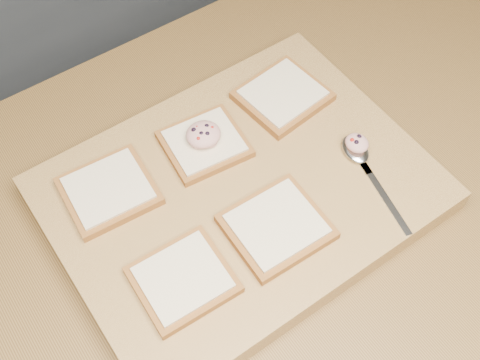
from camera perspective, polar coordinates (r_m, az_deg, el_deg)
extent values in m
cube|color=slate|center=(1.34, -0.98, -13.35)|extent=(1.90, 0.75, 0.84)
cube|color=brown|center=(0.93, -1.38, -3.85)|extent=(2.00, 0.80, 0.06)
cube|color=#AA8649|center=(0.90, 0.00, -1.29)|extent=(0.54, 0.41, 0.04)
cube|color=#915D25|center=(0.89, -12.32, -1.04)|extent=(0.13, 0.12, 0.01)
cube|color=beige|center=(0.88, -12.42, -0.73)|extent=(0.12, 0.11, 0.00)
cube|color=#915D25|center=(0.92, -3.38, 3.42)|extent=(0.13, 0.12, 0.01)
cube|color=beige|center=(0.91, -3.40, 3.74)|extent=(0.11, 0.10, 0.00)
cube|color=#915D25|center=(0.98, 4.06, 7.92)|extent=(0.14, 0.13, 0.01)
cube|color=beige|center=(0.97, 4.09, 8.28)|extent=(0.12, 0.11, 0.00)
cube|color=#915D25|center=(0.81, -5.42, -9.41)|extent=(0.13, 0.12, 0.01)
cube|color=beige|center=(0.80, -5.47, -9.16)|extent=(0.11, 0.10, 0.00)
cube|color=#915D25|center=(0.84, 3.47, -4.46)|extent=(0.13, 0.12, 0.01)
cube|color=beige|center=(0.83, 3.50, -4.16)|extent=(0.12, 0.11, 0.00)
ellipsoid|color=#D49088|center=(0.90, -3.49, 4.34)|extent=(0.05, 0.05, 0.02)
sphere|color=black|center=(0.90, -3.17, 5.10)|extent=(0.01, 0.01, 0.01)
sphere|color=black|center=(0.90, -4.40, 4.75)|extent=(0.01, 0.01, 0.01)
sphere|color=black|center=(0.89, -3.12, 4.38)|extent=(0.01, 0.01, 0.01)
sphere|color=black|center=(0.89, -3.68, 4.39)|extent=(0.01, 0.01, 0.01)
sphere|color=#A5140C|center=(0.90, -2.67, 4.96)|extent=(0.01, 0.01, 0.01)
sphere|color=#A5140C|center=(0.90, -4.08, 4.99)|extent=(0.01, 0.01, 0.01)
sphere|color=#A5140C|center=(0.89, -3.96, 3.93)|extent=(0.01, 0.01, 0.01)
ellipsoid|color=silver|center=(0.93, 10.87, 2.89)|extent=(0.05, 0.06, 0.01)
cube|color=silver|center=(0.92, 11.65, 1.42)|extent=(0.02, 0.04, 0.00)
cube|color=silver|center=(0.89, 13.49, -1.50)|extent=(0.04, 0.14, 0.00)
ellipsoid|color=#D49088|center=(0.92, 11.02, 3.46)|extent=(0.03, 0.04, 0.02)
sphere|color=black|center=(0.91, 11.22, 4.04)|extent=(0.01, 0.01, 0.01)
sphere|color=black|center=(0.91, 10.98, 3.52)|extent=(0.01, 0.01, 0.01)
sphere|color=#A5140C|center=(0.91, 10.59, 3.73)|extent=(0.01, 0.01, 0.01)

